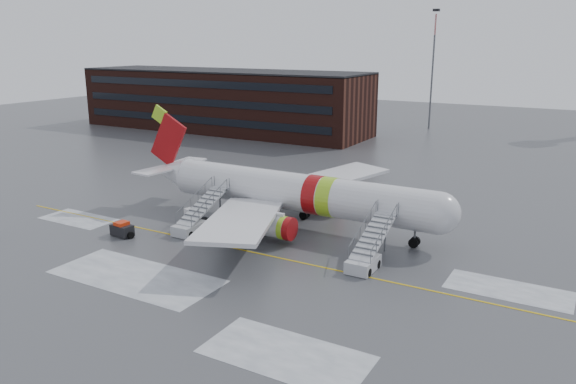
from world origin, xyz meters
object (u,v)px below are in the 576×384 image
Objects in this scene: airliner at (290,192)px; airstair_aft at (194,221)px; pushback_tug at (196,218)px; baggage_tractor at (122,230)px; airstair_fwd at (367,255)px.

airliner is 4.55× the size of airstair_aft.
airstair_aft is at bearing -54.95° from pushback_tug.
pushback_tug is at bearing 56.94° from baggage_tractor.
airstair_fwd is at bearing 0.00° from airstair_aft.
airstair_fwd is (10.97, -6.54, -2.35)m from airliner.
airstair_aft is (-6.96, -6.54, -2.35)m from airliner.
airliner is at bearing 42.10° from baggage_tractor.
airliner is at bearing 30.72° from pushback_tug.
pushback_tug is (-19.12, 1.69, -0.33)m from airstair_fwd.
baggage_tractor is (-23.10, -4.43, -0.46)m from airstair_fwd.
baggage_tractor is (-12.13, -10.97, -2.81)m from airliner.
airliner is 10.84× the size of pushback_tug.
baggage_tractor is (-3.99, -6.12, -0.13)m from pushback_tug.
baggage_tractor is at bearing -123.06° from pushback_tug.
airstair_aft is 2.76× the size of baggage_tractor.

